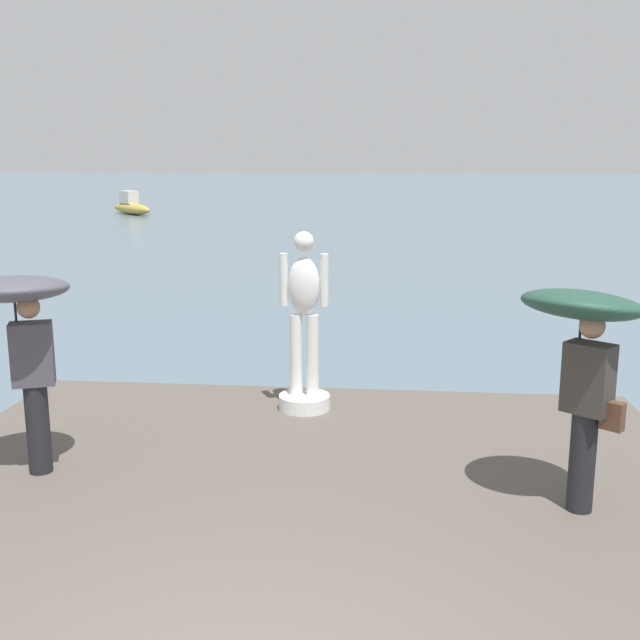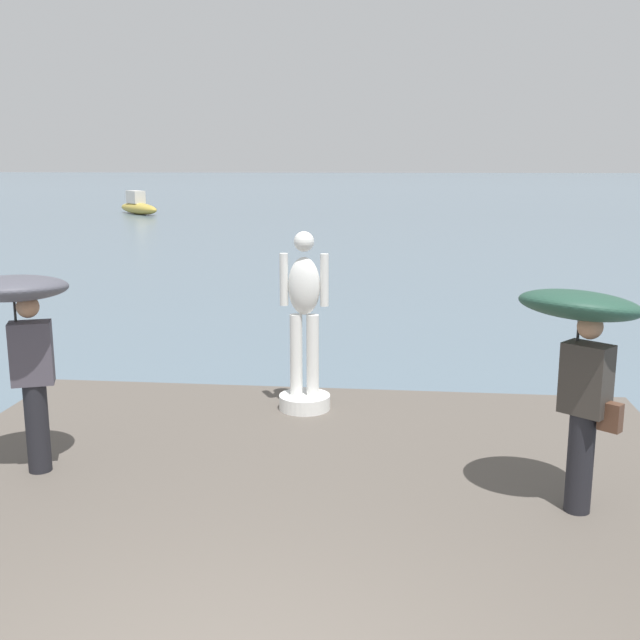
% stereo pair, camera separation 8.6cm
% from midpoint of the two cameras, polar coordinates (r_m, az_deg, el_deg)
% --- Properties ---
extents(ground_plane, '(400.00, 400.00, 0.00)m').
position_cam_midpoint_polar(ground_plane, '(43.48, 4.47, 7.35)').
color(ground_plane, slate).
extents(pier, '(7.62, 9.30, 0.40)m').
position_cam_midpoint_polar(pier, '(5.96, -4.01, -20.07)').
color(pier, '#564F47').
rests_on(pier, ground).
extents(statue_white_figure, '(0.62, 0.62, 2.16)m').
position_cam_midpoint_polar(statue_white_figure, '(9.06, -1.47, -1.22)').
color(statue_white_figure, white).
rests_on(statue_white_figure, pier).
extents(onlooker_left, '(1.29, 1.30, 1.96)m').
position_cam_midpoint_polar(onlooker_left, '(7.60, -21.92, 0.20)').
color(onlooker_left, black).
rests_on(onlooker_left, pier).
extents(onlooker_right, '(1.43, 1.43, 1.98)m').
position_cam_midpoint_polar(onlooker_right, '(6.68, 18.85, -1.19)').
color(onlooker_right, black).
rests_on(onlooker_right, pier).
extents(boat_near, '(4.22, 4.43, 1.50)m').
position_cam_midpoint_polar(boat_near, '(51.33, -14.05, 8.28)').
color(boat_near, '#B2993D').
rests_on(boat_near, ground).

